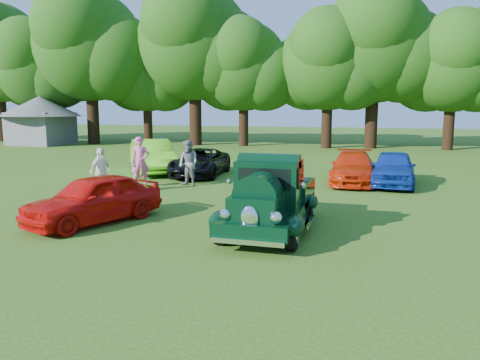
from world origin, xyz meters
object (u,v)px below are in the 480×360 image
(red_convertible, at_px, (93,199))
(back_car_lime, at_px, (152,156))
(back_car_black, at_px, (200,162))
(spectator_pink, at_px, (140,162))
(hero_pickup, at_px, (271,200))
(back_car_orange, at_px, (353,168))
(back_car_blue, at_px, (393,168))
(gazebo, at_px, (40,115))
(spectator_grey, at_px, (188,163))
(spectator_white, at_px, (101,171))

(red_convertible, bearing_deg, back_car_lime, 129.09)
(back_car_black, bearing_deg, spectator_pink, -112.87)
(red_convertible, height_order, spectator_pink, spectator_pink)
(hero_pickup, distance_m, back_car_orange, 8.26)
(hero_pickup, relative_size, back_car_orange, 1.06)
(back_car_blue, bearing_deg, back_car_lime, 179.24)
(back_car_lime, bearing_deg, red_convertible, -107.33)
(red_convertible, xyz_separation_m, spectator_pink, (-1.45, 5.39, 0.32))
(gazebo, bearing_deg, back_car_orange, -27.29)
(back_car_lime, bearing_deg, back_car_black, -43.49)
(spectator_grey, xyz_separation_m, spectator_white, (-2.25, -2.55, -0.07))
(back_car_orange, bearing_deg, hero_pickup, -102.84)
(back_car_lime, xyz_separation_m, spectator_white, (0.84, -5.67, 0.06))
(back_car_lime, xyz_separation_m, spectator_grey, (3.09, -3.11, 0.13))
(back_car_black, distance_m, back_car_blue, 8.22)
(back_car_black, xyz_separation_m, spectator_pink, (-1.13, -3.44, 0.37))
(gazebo, bearing_deg, hero_pickup, -41.81)
(back_car_orange, xyz_separation_m, back_car_blue, (1.54, -0.16, 0.06))
(spectator_white, relative_size, gazebo, 0.26)
(back_car_blue, bearing_deg, spectator_white, -150.38)
(back_car_lime, distance_m, back_car_black, 2.58)
(back_car_lime, xyz_separation_m, back_car_blue, (10.75, -0.76, -0.08))
(red_convertible, relative_size, back_car_lime, 0.82)
(spectator_pink, bearing_deg, spectator_grey, -7.82)
(back_car_lime, relative_size, gazebo, 0.73)
(spectator_pink, bearing_deg, back_car_blue, -13.05)
(red_convertible, xyz_separation_m, spectator_grey, (0.23, 6.12, 0.25))
(back_car_black, height_order, gazebo, gazebo)
(back_car_orange, bearing_deg, spectator_pink, -158.70)
(spectator_grey, distance_m, gazebo, 24.73)
(spectator_white, bearing_deg, back_car_orange, -49.03)
(spectator_white, height_order, gazebo, gazebo)
(back_car_black, height_order, back_car_orange, back_car_orange)
(hero_pickup, height_order, red_convertible, hero_pickup)
(spectator_pink, height_order, spectator_white, spectator_pink)
(back_car_black, xyz_separation_m, spectator_white, (-1.70, -5.27, 0.23))
(back_car_orange, height_order, gazebo, gazebo)
(back_car_lime, xyz_separation_m, back_car_orange, (9.22, -0.60, -0.15))
(back_car_black, bearing_deg, hero_pickup, -63.56)
(back_car_orange, distance_m, spectator_pink, 8.45)
(spectator_grey, bearing_deg, hero_pickup, -27.54)
(back_car_lime, height_order, back_car_blue, back_car_lime)
(back_car_blue, xyz_separation_m, gazebo, (-26.82, 13.21, 1.72))
(hero_pickup, height_order, spectator_grey, spectator_grey)
(spectator_pink, bearing_deg, spectator_white, -138.77)
(back_car_black, xyz_separation_m, back_car_blue, (8.21, -0.36, 0.09))
(hero_pickup, xyz_separation_m, spectator_grey, (-4.47, 5.58, 0.12))
(spectator_grey, bearing_deg, back_car_lime, 158.56)
(red_convertible, distance_m, spectator_pink, 5.59)
(back_car_black, bearing_deg, back_car_orange, -6.46)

